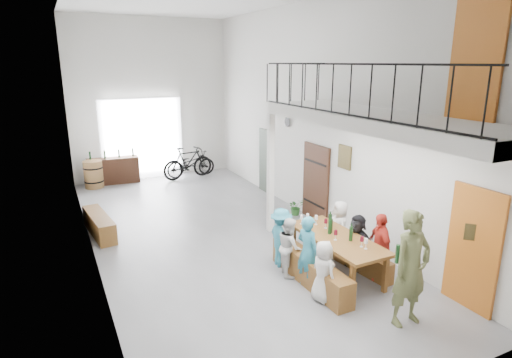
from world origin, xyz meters
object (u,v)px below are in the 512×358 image
bench_inner (310,270)px  tasting_table (337,241)px  host_standing (411,268)px  serving_counter (113,171)px  bicycle_near (191,164)px  side_bench (99,225)px  oak_barrel (94,174)px

bench_inner → tasting_table: bearing=6.6°
bench_inner → host_standing: size_ratio=1.19×
serving_counter → bicycle_near: (2.65, -0.27, 0.03)m
bicycle_near → host_standing: bearing=178.8°
side_bench → oak_barrel: bearing=85.5°
bench_inner → bicycle_near: 8.47m
side_bench → tasting_table: bearing=-46.8°
tasting_table → bicycle_near: 8.39m
bench_inner → bicycle_near: bearing=87.3°
tasting_table → side_bench: 5.70m
serving_counter → bench_inner: bearing=-72.0°
bench_inner → host_standing: bearing=-68.0°
tasting_table → serving_counter: 9.13m
tasting_table → oak_barrel: oak_barrel is taller
host_standing → bicycle_near: host_standing is taller
side_bench → host_standing: bearing=-56.4°
bench_inner → side_bench: bench_inner is taller
serving_counter → bicycle_near: size_ratio=0.94×
host_standing → serving_counter: bearing=105.2°
oak_barrel → host_standing: host_standing is taller
host_standing → bicycle_near: (-0.29, 10.18, -0.47)m
bicycle_near → serving_counter: bearing=81.3°
oak_barrel → serving_counter: oak_barrel is taller
oak_barrel → tasting_table: bearing=-67.1°
bench_inner → host_standing: (0.70, -1.73, 0.68)m
tasting_table → side_bench: size_ratio=1.25×
tasting_table → bench_inner: size_ratio=0.99×
oak_barrel → bicycle_near: (3.32, -0.02, 0.02)m
side_bench → bench_inner: bearing=-52.4°
serving_counter → side_bench: bearing=-99.0°
tasting_table → side_bench: bearing=132.1°
tasting_table → serving_counter: (-2.89, 8.65, -0.26)m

